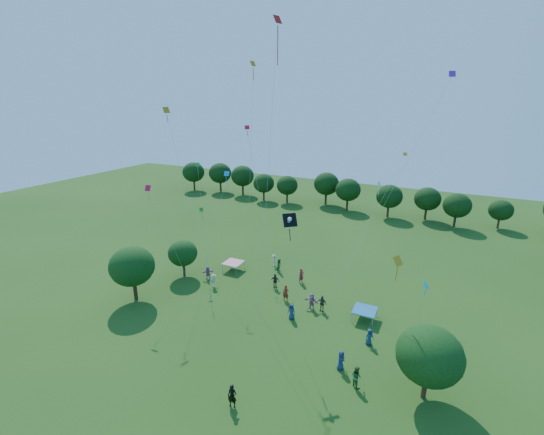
# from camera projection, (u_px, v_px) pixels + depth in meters

# --- Properties ---
(near_tree_west) EXTENTS (4.72, 4.72, 6.11)m
(near_tree_west) POSITION_uv_depth(u_px,v_px,m) (132.00, 266.00, 38.55)
(near_tree_west) COLOR #422B19
(near_tree_west) RESTS_ON ground
(near_tree_north) EXTENTS (3.55, 3.55, 4.62)m
(near_tree_north) POSITION_uv_depth(u_px,v_px,m) (183.00, 253.00, 44.24)
(near_tree_north) COLOR #422B19
(near_tree_north) RESTS_ON ground
(near_tree_east) EXTENTS (4.63, 4.63, 5.77)m
(near_tree_east) POSITION_uv_depth(u_px,v_px,m) (430.00, 356.00, 25.55)
(near_tree_east) COLOR #422B19
(near_tree_east) RESTS_ON ground
(treeline) EXTENTS (88.01, 8.77, 6.77)m
(treeline) POSITION_uv_depth(u_px,v_px,m) (359.00, 191.00, 69.98)
(treeline) COLOR #422B19
(treeline) RESTS_ON ground
(tent_red_stripe) EXTENTS (2.20, 2.20, 1.10)m
(tent_red_stripe) POSITION_uv_depth(u_px,v_px,m) (233.00, 263.00, 46.24)
(tent_red_stripe) COLOR #B81535
(tent_red_stripe) RESTS_ON ground
(tent_blue) EXTENTS (2.20, 2.20, 1.10)m
(tent_blue) POSITION_uv_depth(u_px,v_px,m) (365.00, 310.00, 35.83)
(tent_blue) COLOR #18649E
(tent_blue) RESTS_ON ground
(man_in_black) EXTENTS (0.75, 0.57, 1.80)m
(man_in_black) POSITION_uv_depth(u_px,v_px,m) (232.00, 396.00, 25.63)
(man_in_black) COLOR black
(man_in_black) RESTS_ON ground
(crowd_person_0) EXTENTS (0.64, 0.92, 1.70)m
(crowd_person_0) POSITION_uv_depth(u_px,v_px,m) (341.00, 360.00, 29.24)
(crowd_person_0) COLOR navy
(crowd_person_0) RESTS_ON ground
(crowd_person_1) EXTENTS (0.71, 0.82, 1.86)m
(crowd_person_1) POSITION_uv_depth(u_px,v_px,m) (301.00, 276.00, 43.03)
(crowd_person_1) COLOR maroon
(crowd_person_1) RESTS_ON ground
(crowd_person_2) EXTENTS (0.88, 0.76, 1.57)m
(crowd_person_2) POSITION_uv_depth(u_px,v_px,m) (418.00, 361.00, 29.27)
(crowd_person_2) COLOR #295F30
(crowd_person_2) RESTS_ON ground
(crowd_person_3) EXTENTS (0.91, 1.15, 1.61)m
(crowd_person_3) POSITION_uv_depth(u_px,v_px,m) (214.00, 281.00, 42.18)
(crowd_person_3) COLOR beige
(crowd_person_3) RESTS_ON ground
(crowd_person_4) EXTENTS (1.04, 0.54, 1.72)m
(crowd_person_4) POSITION_uv_depth(u_px,v_px,m) (322.00, 303.00, 37.36)
(crowd_person_4) COLOR #3A352E
(crowd_person_4) RESTS_ON ground
(crowd_person_5) EXTENTS (1.45, 1.41, 1.59)m
(crowd_person_5) POSITION_uv_depth(u_px,v_px,m) (208.00, 273.00, 44.10)
(crowd_person_5) COLOR #95578F
(crowd_person_5) RESTS_ON ground
(crowd_person_6) EXTENTS (0.85, 0.82, 1.56)m
(crowd_person_6) POSITION_uv_depth(u_px,v_px,m) (369.00, 337.00, 32.21)
(crowd_person_6) COLOR navy
(crowd_person_6) RESTS_ON ground
(crowd_person_7) EXTENTS (0.74, 0.53, 1.85)m
(crowd_person_7) POSITION_uv_depth(u_px,v_px,m) (286.00, 293.00, 39.19)
(crowd_person_7) COLOR maroon
(crowd_person_7) RESTS_ON ground
(crowd_person_8) EXTENTS (0.98, 0.90, 1.77)m
(crowd_person_8) POSITION_uv_depth(u_px,v_px,m) (356.00, 376.00, 27.51)
(crowd_person_8) COLOR #30642B
(crowd_person_8) RESTS_ON ground
(crowd_person_9) EXTENTS (1.08, 1.01, 1.56)m
(crowd_person_9) POSITION_uv_depth(u_px,v_px,m) (274.00, 260.00, 47.57)
(crowd_person_9) COLOR beige
(crowd_person_9) RESTS_ON ground
(crowd_person_10) EXTENTS (1.07, 0.56, 1.77)m
(crowd_person_10) POSITION_uv_depth(u_px,v_px,m) (275.00, 281.00, 41.91)
(crowd_person_10) COLOR #362D2B
(crowd_person_10) RESTS_ON ground
(crowd_person_11) EXTENTS (1.65, 0.71, 1.72)m
(crowd_person_11) POSITION_uv_depth(u_px,v_px,m) (312.00, 301.00, 37.75)
(crowd_person_11) COLOR #A76191
(crowd_person_11) RESTS_ON ground
(crowd_person_12) EXTENTS (0.83, 0.49, 1.64)m
(crowd_person_12) POSITION_uv_depth(u_px,v_px,m) (292.00, 312.00, 35.99)
(crowd_person_12) COLOR navy
(crowd_person_12) RESTS_ON ground
(crowd_person_13) EXTENTS (0.47, 0.66, 1.65)m
(crowd_person_13) POSITION_uv_depth(u_px,v_px,m) (292.00, 310.00, 36.17)
(crowd_person_13) COLOR maroon
(crowd_person_13) RESTS_ON ground
(crowd_person_14) EXTENTS (0.53, 0.90, 1.75)m
(crowd_person_14) POSITION_uv_depth(u_px,v_px,m) (280.00, 265.00, 45.87)
(crowd_person_14) COLOR #2B6435
(crowd_person_14) RESTS_ON ground
(pirate_kite) EXTENTS (2.45, 2.26, 10.31)m
(pirate_kite) POSITION_uv_depth(u_px,v_px,m) (290.00, 222.00, 30.75)
(pirate_kite) COLOR black
(red_high_kite) EXTENTS (0.60, 3.93, 26.03)m
(red_high_kite) POSITION_uv_depth(u_px,v_px,m) (274.00, 85.00, 30.40)
(red_high_kite) COLOR red
(small_kite_0) EXTENTS (3.15, 1.96, 11.01)m
(small_kite_0) POSITION_uv_depth(u_px,v_px,m) (154.00, 202.00, 38.46)
(small_kite_0) COLOR red
(small_kite_1) EXTENTS (5.02, 8.19, 13.97)m
(small_kite_1) POSITION_uv_depth(u_px,v_px,m) (384.00, 196.00, 39.74)
(small_kite_1) COLOR #D8990B
(small_kite_2) EXTENTS (2.58, 1.66, 8.87)m
(small_kite_2) POSITION_uv_depth(u_px,v_px,m) (394.00, 271.00, 26.38)
(small_kite_2) COLOR orange
(small_kite_3) EXTENTS (1.16, 0.96, 7.13)m
(small_kite_3) POSITION_uv_depth(u_px,v_px,m) (202.00, 219.00, 43.86)
(small_kite_3) COLOR #218418
(small_kite_4) EXTENTS (3.14, 1.47, 11.87)m
(small_kite_4) POSITION_uv_depth(u_px,v_px,m) (223.00, 190.00, 41.35)
(small_kite_4) COLOR #167DDD
(small_kite_5) EXTENTS (8.24, 3.86, 21.98)m
(small_kite_5) POSITION_uv_depth(u_px,v_px,m) (418.00, 140.00, 34.20)
(small_kite_5) COLOR purple
(small_kite_6) EXTENTS (2.96, 3.12, 11.49)m
(small_kite_6) POSITION_uv_depth(u_px,v_px,m) (369.00, 211.00, 37.85)
(small_kite_6) COLOR white
(small_kite_7) EXTENTS (0.49, 2.10, 6.51)m
(small_kite_7) POSITION_uv_depth(u_px,v_px,m) (424.00, 292.00, 27.69)
(small_kite_7) COLOR #0EC7D2
(small_kite_8) EXTENTS (5.79, 4.23, 16.24)m
(small_kite_8) POSITION_uv_depth(u_px,v_px,m) (252.00, 153.00, 48.16)
(small_kite_8) COLOR red
(small_kite_9) EXTENTS (0.51, 2.94, 23.24)m
(small_kite_9) POSITION_uv_depth(u_px,v_px,m) (252.00, 121.00, 37.90)
(small_kite_9) COLOR orange
(small_kite_10) EXTENTS (4.32, 0.81, 18.73)m
(small_kite_10) POSITION_uv_depth(u_px,v_px,m) (173.00, 139.00, 41.18)
(small_kite_10) COLOR orange
(small_kite_11) EXTENTS (2.39, 2.32, 12.33)m
(small_kite_11) POSITION_uv_depth(u_px,v_px,m) (199.00, 187.00, 43.63)
(small_kite_11) COLOR #188528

